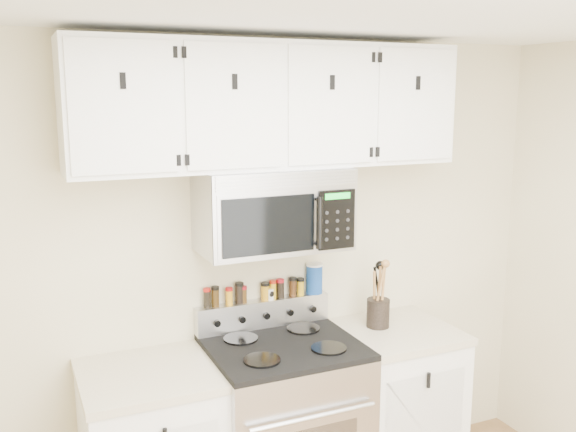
# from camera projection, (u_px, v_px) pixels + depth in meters

# --- Properties ---
(back_wall) EXTENTS (3.50, 0.01, 2.50)m
(back_wall) POSITION_uv_depth(u_px,v_px,m) (260.00, 272.00, 3.50)
(back_wall) COLOR #B9AF8B
(back_wall) RESTS_ON floor
(range) EXTENTS (0.76, 0.65, 1.10)m
(range) POSITION_uv_depth(u_px,v_px,m) (284.00, 427.00, 3.36)
(range) COLOR #B7B7BA
(range) RESTS_ON floor
(base_cabinet_right) EXTENTS (0.64, 0.62, 0.92)m
(base_cabinet_right) POSITION_uv_depth(u_px,v_px,m) (393.00, 405.00, 3.66)
(base_cabinet_right) COLOR white
(base_cabinet_right) RESTS_ON floor
(microwave) EXTENTS (0.76, 0.44, 0.42)m
(microwave) POSITION_uv_depth(u_px,v_px,m) (274.00, 209.00, 3.26)
(microwave) COLOR #9E9EA3
(microwave) RESTS_ON back_wall
(upper_cabinets) EXTENTS (2.00, 0.35, 0.62)m
(upper_cabinets) POSITION_uv_depth(u_px,v_px,m) (271.00, 105.00, 3.18)
(upper_cabinets) COLOR white
(upper_cabinets) RESTS_ON back_wall
(utensil_crock) EXTENTS (0.13, 0.13, 0.37)m
(utensil_crock) POSITION_uv_depth(u_px,v_px,m) (378.00, 311.00, 3.58)
(utensil_crock) COLOR black
(utensil_crock) RESTS_ON base_cabinet_right
(kitchen_timer) EXTENTS (0.06, 0.06, 0.06)m
(kitchen_timer) POSITION_uv_depth(u_px,v_px,m) (270.00, 294.00, 3.51)
(kitchen_timer) COLOR white
(kitchen_timer) RESTS_ON range
(salt_canister) EXTENTS (0.09, 0.09, 0.17)m
(salt_canister) POSITION_uv_depth(u_px,v_px,m) (314.00, 278.00, 3.61)
(salt_canister) COLOR #154092
(salt_canister) RESTS_ON range
(spice_jar_0) EXTENTS (0.04, 0.04, 0.11)m
(spice_jar_0) POSITION_uv_depth(u_px,v_px,m) (207.00, 298.00, 3.36)
(spice_jar_0) COLOR black
(spice_jar_0) RESTS_ON range
(spice_jar_1) EXTENTS (0.04, 0.04, 0.11)m
(spice_jar_1) POSITION_uv_depth(u_px,v_px,m) (215.00, 296.00, 3.38)
(spice_jar_1) COLOR #39260D
(spice_jar_1) RESTS_ON range
(spice_jar_2) EXTENTS (0.04, 0.04, 0.09)m
(spice_jar_2) POSITION_uv_depth(u_px,v_px,m) (229.00, 296.00, 3.41)
(spice_jar_2) COLOR orange
(spice_jar_2) RESTS_ON range
(spice_jar_3) EXTENTS (0.05, 0.05, 0.11)m
(spice_jar_3) POSITION_uv_depth(u_px,v_px,m) (239.00, 293.00, 3.43)
(spice_jar_3) COLOR black
(spice_jar_3) RESTS_ON range
(spice_jar_4) EXTENTS (0.04, 0.04, 0.09)m
(spice_jar_4) POSITION_uv_depth(u_px,v_px,m) (243.00, 294.00, 3.44)
(spice_jar_4) COLOR #432C10
(spice_jar_4) RESTS_ON range
(spice_jar_5) EXTENTS (0.05, 0.05, 0.10)m
(spice_jar_5) POSITION_uv_depth(u_px,v_px,m) (265.00, 291.00, 3.49)
(spice_jar_5) COLOR #BF8416
(spice_jar_5) RESTS_ON range
(spice_jar_6) EXTENTS (0.04, 0.04, 0.10)m
(spice_jar_6) POSITION_uv_depth(u_px,v_px,m) (273.00, 289.00, 3.51)
(spice_jar_6) COLOR gold
(spice_jar_6) RESTS_ON range
(spice_jar_7) EXTENTS (0.04, 0.04, 0.10)m
(spice_jar_7) POSITION_uv_depth(u_px,v_px,m) (280.00, 288.00, 3.53)
(spice_jar_7) COLOR black
(spice_jar_7) RESTS_ON range
(spice_jar_8) EXTENTS (0.04, 0.04, 0.11)m
(spice_jar_8) POSITION_uv_depth(u_px,v_px,m) (293.00, 287.00, 3.56)
(spice_jar_8) COLOR #3B210E
(spice_jar_8) RESTS_ON range
(spice_jar_9) EXTENTS (0.04, 0.04, 0.10)m
(spice_jar_9) POSITION_uv_depth(u_px,v_px,m) (300.00, 286.00, 3.58)
(spice_jar_9) COLOR #BF9316
(spice_jar_9) RESTS_ON range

